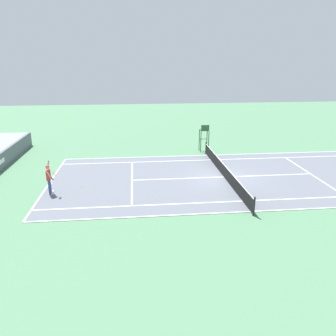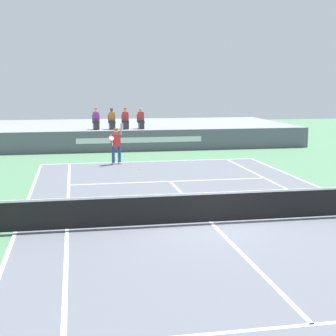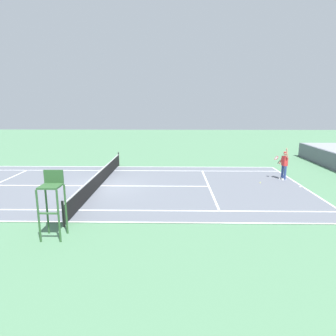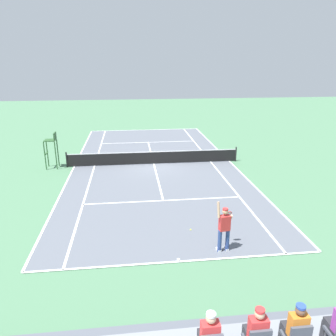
{
  "view_description": "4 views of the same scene",
  "coord_description": "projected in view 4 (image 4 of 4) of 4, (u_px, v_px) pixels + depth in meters",
  "views": [
    {
      "loc": [
        -20.93,
        6.08,
        7.87
      ],
      "look_at": [
        -0.54,
        3.98,
        1.0
      ],
      "focal_mm": 34.83,
      "sensor_mm": 36.0,
      "label": 1
    },
    {
      "loc": [
        -3.85,
        -13.8,
        4.04
      ],
      "look_at": [
        -0.54,
        3.98,
        1.0
      ],
      "focal_mm": 54.34,
      "sensor_mm": 36.0,
      "label": 2
    },
    {
      "loc": [
        16.78,
        4.31,
        4.73
      ],
      "look_at": [
        -0.54,
        3.98,
        1.0
      ],
      "focal_mm": 31.58,
      "sensor_mm": 36.0,
      "label": 3
    },
    {
      "loc": [
        1.61,
        22.06,
        7.02
      ],
      "look_at": [
        -0.54,
        3.98,
        1.0
      ],
      "focal_mm": 35.15,
      "sensor_mm": 36.0,
      "label": 4
    }
  ],
  "objects": [
    {
      "name": "ground_plane",
      "position": [
        154.0,
        164.0,
        23.18
      ],
      "size": [
        80.0,
        80.0,
        0.0
      ],
      "primitive_type": "plane",
      "color": "#4C7A56"
    },
    {
      "name": "court",
      "position": [
        154.0,
        164.0,
        23.18
      ],
      "size": [
        11.08,
        23.88,
        0.03
      ],
      "color": "slate",
      "rests_on": "ground"
    },
    {
      "name": "net",
      "position": [
        154.0,
        157.0,
        23.02
      ],
      "size": [
        11.98,
        0.1,
        1.07
      ],
      "color": "black",
      "rests_on": "ground"
    },
    {
      "name": "spectator_seated_1",
      "position": [
        295.0,
        329.0,
        6.61
      ],
      "size": [
        0.44,
        0.6,
        1.27
      ],
      "color": "#474C56",
      "rests_on": "bleacher_platform"
    },
    {
      "name": "spectator_seated_2",
      "position": [
        256.0,
        333.0,
        6.52
      ],
      "size": [
        0.44,
        0.6,
        1.27
      ],
      "color": "#474C56",
      "rests_on": "bleacher_platform"
    },
    {
      "name": "tennis_player",
      "position": [
        224.0,
        228.0,
        12.36
      ],
      "size": [
        0.75,
        0.71,
        2.08
      ],
      "color": "navy",
      "rests_on": "ground"
    },
    {
      "name": "tennis_ball",
      "position": [
        191.0,
        230.0,
        14.17
      ],
      "size": [
        0.07,
        0.07,
        0.07
      ],
      "primitive_type": "sphere",
      "color": "#D1E533",
      "rests_on": "ground"
    },
    {
      "name": "umpire_chair",
      "position": [
        52.0,
        146.0,
        21.93
      ],
      "size": [
        0.77,
        0.77,
        2.44
      ],
      "color": "#2D562D",
      "rests_on": "ground"
    }
  ]
}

